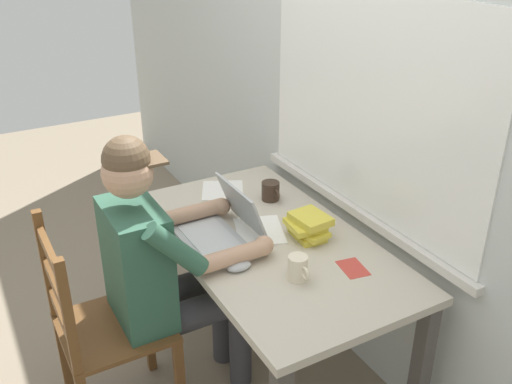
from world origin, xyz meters
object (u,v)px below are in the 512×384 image
object	(u,v)px
desk	(269,258)
book_stack_main	(308,226)
wooden_chair	(101,330)
computer_mouse	(239,266)
coffee_mug_dark	(271,191)
seated_person	(164,263)
landscape_photo_print	(353,268)
laptop	(222,226)
coffee_mug_white	(298,268)

from	to	relation	value
desk	book_stack_main	xyz separation A→B (m)	(0.07, 0.15, 0.15)
wooden_chair	computer_mouse	distance (m)	0.62
coffee_mug_dark	book_stack_main	world-z (taller)	book_stack_main
seated_person	wooden_chair	world-z (taller)	seated_person
seated_person	landscape_photo_print	xyz separation A→B (m)	(0.43, 0.61, 0.03)
seated_person	laptop	distance (m)	0.29
coffee_mug_white	landscape_photo_print	distance (m)	0.23
laptop	coffee_mug_dark	bearing A→B (deg)	119.28
seated_person	landscape_photo_print	distance (m)	0.75
wooden_chair	laptop	bearing A→B (deg)	92.93
desk	wooden_chair	size ratio (longest dim) A/B	1.43
landscape_photo_print	seated_person	bearing A→B (deg)	-115.51
laptop	coffee_mug_dark	xyz separation A→B (m)	(-0.20, 0.35, -0.01)
laptop	landscape_photo_print	world-z (taller)	laptop
desk	coffee_mug_dark	bearing A→B (deg)	148.52
laptop	computer_mouse	xyz separation A→B (m)	(0.26, -0.06, -0.04)
coffee_mug_white	coffee_mug_dark	size ratio (longest dim) A/B	0.92
seated_person	computer_mouse	distance (m)	0.32
desk	landscape_photo_print	xyz separation A→B (m)	(0.35, 0.17, 0.10)
desk	wooden_chair	distance (m)	0.74
coffee_mug_dark	book_stack_main	xyz separation A→B (m)	(0.38, -0.04, 0.01)
computer_mouse	coffee_mug_white	world-z (taller)	coffee_mug_white
wooden_chair	book_stack_main	size ratio (longest dim) A/B	4.95
desk	seated_person	bearing A→B (deg)	-100.46
wooden_chair	laptop	distance (m)	0.64
desk	computer_mouse	xyz separation A→B (m)	(0.15, -0.22, 0.11)
computer_mouse	landscape_photo_print	bearing A→B (deg)	62.15
coffee_mug_dark	seated_person	bearing A→B (deg)	-70.30
computer_mouse	coffee_mug_dark	bearing A→B (deg)	138.02
seated_person	desk	bearing A→B (deg)	79.54
seated_person	landscape_photo_print	size ratio (longest dim) A/B	9.62
wooden_chair	coffee_mug_white	bearing A→B (deg)	59.78
coffee_mug_white	seated_person	bearing A→B (deg)	-135.16
wooden_chair	laptop	size ratio (longest dim) A/B	2.87
coffee_mug_white	landscape_photo_print	size ratio (longest dim) A/B	0.87
desk	coffee_mug_dark	size ratio (longest dim) A/B	10.97
wooden_chair	coffee_mug_dark	size ratio (longest dim) A/B	7.68
wooden_chair	seated_person	bearing A→B (deg)	90.00
computer_mouse	landscape_photo_print	size ratio (longest dim) A/B	0.77
wooden_chair	book_stack_main	distance (m)	0.94
coffee_mug_white	computer_mouse	bearing A→B (deg)	-134.77
seated_person	laptop	xyz separation A→B (m)	(-0.03, 0.28, 0.08)
coffee_mug_dark	computer_mouse	bearing A→B (deg)	-41.98
seated_person	coffee_mug_dark	bearing A→B (deg)	109.70
wooden_chair	coffee_mug_dark	distance (m)	0.99
desk	laptop	world-z (taller)	laptop
desk	coffee_mug_dark	distance (m)	0.39
computer_mouse	seated_person	bearing A→B (deg)	-135.44
coffee_mug_dark	landscape_photo_print	bearing A→B (deg)	-1.65
seated_person	book_stack_main	bearing A→B (deg)	75.59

